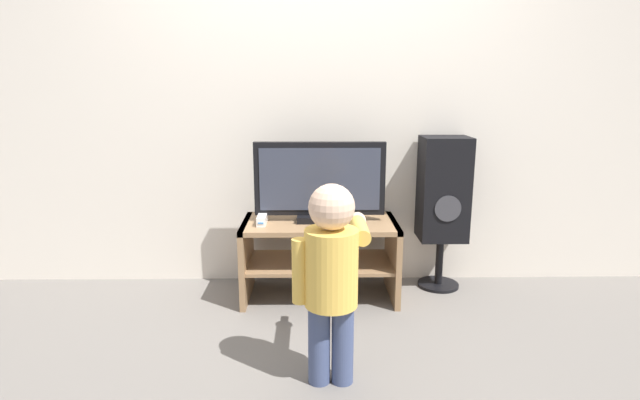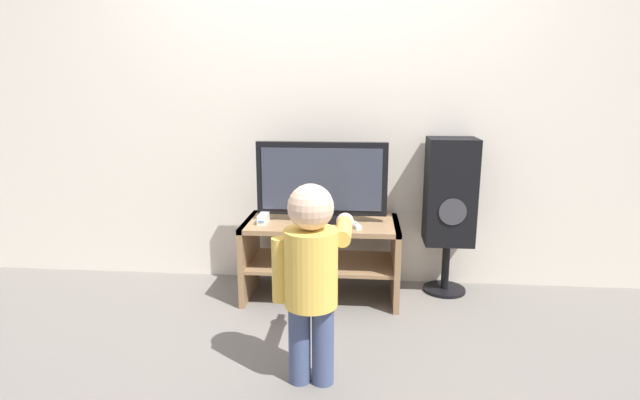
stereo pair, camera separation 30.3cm
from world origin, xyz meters
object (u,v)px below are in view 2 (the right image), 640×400
Objects in this scene: speaker_tower at (450,195)px; remote_primary at (356,225)px; game_console at (264,217)px; television at (322,183)px; child at (312,269)px.

remote_primary is at bearing -156.37° from speaker_tower.
remote_primary is 0.13× the size of speaker_tower.
game_console reaches higher than remote_primary.
television is 4.08× the size of game_console.
child is 0.91× the size of speaker_tower.
game_console is 1.20m from speaker_tower.
game_console is (-0.36, -0.06, -0.22)m from television.
game_console is at bearing -171.02° from speaker_tower.
remote_primary is 0.67m from speaker_tower.
television is 0.80× the size of speaker_tower.
child is (0.40, -0.93, 0.02)m from game_console.
remote_primary is 0.14× the size of child.
game_console is 0.59m from remote_primary.
speaker_tower reaches higher than television.
television is at bearing -171.36° from speaker_tower.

